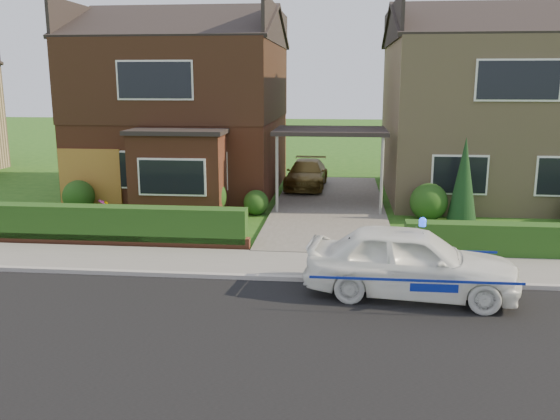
# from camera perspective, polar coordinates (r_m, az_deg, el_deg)

# --- Properties ---
(ground) EXTENTS (120.00, 120.00, 0.00)m
(ground) POSITION_cam_1_polar(r_m,az_deg,el_deg) (10.47, 3.34, -12.47)
(ground) COLOR #235316
(ground) RESTS_ON ground
(road) EXTENTS (60.00, 6.00, 0.02)m
(road) POSITION_cam_1_polar(r_m,az_deg,el_deg) (10.47, 3.34, -12.47)
(road) COLOR black
(road) RESTS_ON ground
(kerb) EXTENTS (60.00, 0.16, 0.12)m
(kerb) POSITION_cam_1_polar(r_m,az_deg,el_deg) (13.28, 3.96, -6.71)
(kerb) COLOR #9E9993
(kerb) RESTS_ON ground
(sidewalk) EXTENTS (60.00, 2.00, 0.10)m
(sidewalk) POSITION_cam_1_polar(r_m,az_deg,el_deg) (14.28, 4.12, -5.38)
(sidewalk) COLOR slate
(sidewalk) RESTS_ON ground
(driveway) EXTENTS (3.80, 12.00, 0.12)m
(driveway) POSITION_cam_1_polar(r_m,az_deg,el_deg) (20.95, 4.75, 0.39)
(driveway) COLOR #666059
(driveway) RESTS_ON ground
(house_left) EXTENTS (7.50, 9.53, 7.25)m
(house_left) POSITION_cam_1_polar(r_m,az_deg,el_deg) (24.21, -8.99, 10.84)
(house_left) COLOR brown
(house_left) RESTS_ON ground
(house_right) EXTENTS (7.50, 8.06, 7.25)m
(house_right) POSITION_cam_1_polar(r_m,az_deg,el_deg) (24.12, 19.21, 9.96)
(house_right) COLOR tan
(house_right) RESTS_ON ground
(carport_link) EXTENTS (3.80, 3.00, 2.77)m
(carport_link) POSITION_cam_1_polar(r_m,az_deg,el_deg) (20.53, 4.88, 7.47)
(carport_link) COLOR black
(carport_link) RESTS_ON ground
(garage_door) EXTENTS (2.20, 0.10, 2.10)m
(garage_door) POSITION_cam_1_polar(r_m,az_deg,el_deg) (21.55, -17.79, 2.85)
(garage_door) COLOR #986721
(garage_door) RESTS_ON ground
(dwarf_wall) EXTENTS (7.70, 0.25, 0.36)m
(dwarf_wall) POSITION_cam_1_polar(r_m,az_deg,el_deg) (16.58, -16.21, -2.86)
(dwarf_wall) COLOR brown
(dwarf_wall) RESTS_ON ground
(hedge_left) EXTENTS (7.50, 0.55, 0.90)m
(hedge_left) POSITION_cam_1_polar(r_m,az_deg,el_deg) (16.76, -15.98, -3.32)
(hedge_left) COLOR #153711
(hedge_left) RESTS_ON ground
(hedge_right) EXTENTS (7.50, 0.55, 0.80)m
(hedge_right) POSITION_cam_1_polar(r_m,az_deg,el_deg) (16.40, 25.03, -4.37)
(hedge_right) COLOR #153711
(hedge_right) RESTS_ON ground
(shrub_left_far) EXTENTS (1.08, 1.08, 1.08)m
(shrub_left_far) POSITION_cam_1_polar(r_m,az_deg,el_deg) (21.33, -18.81, 1.29)
(shrub_left_far) COLOR #153711
(shrub_left_far) RESTS_ON ground
(shrub_left_mid) EXTENTS (1.32, 1.32, 1.32)m
(shrub_left_mid) POSITION_cam_1_polar(r_m,az_deg,el_deg) (19.66, -7.07, 1.33)
(shrub_left_mid) COLOR #153711
(shrub_left_mid) RESTS_ON ground
(shrub_left_near) EXTENTS (0.84, 0.84, 0.84)m
(shrub_left_near) POSITION_cam_1_polar(r_m,az_deg,el_deg) (19.70, -2.32, 0.72)
(shrub_left_near) COLOR #153711
(shrub_left_near) RESTS_ON ground
(shrub_right_near) EXTENTS (1.20, 1.20, 1.20)m
(shrub_right_near) POSITION_cam_1_polar(r_m,az_deg,el_deg) (19.48, 14.12, 0.76)
(shrub_right_near) COLOR #153711
(shrub_right_near) RESTS_ON ground
(conifer_a) EXTENTS (0.90, 0.90, 2.60)m
(conifer_a) POSITION_cam_1_polar(r_m,az_deg,el_deg) (19.33, 17.25, 2.60)
(conifer_a) COLOR black
(conifer_a) RESTS_ON ground
(police_car) EXTENTS (3.98, 4.51, 1.64)m
(police_car) POSITION_cam_1_polar(r_m,az_deg,el_deg) (12.53, 12.48, -4.90)
(police_car) COLOR white
(police_car) RESTS_ON ground
(driveway_car) EXTENTS (1.70, 3.86, 1.10)m
(driveway_car) POSITION_cam_1_polar(r_m,az_deg,el_deg) (24.15, 2.58, 3.49)
(driveway_car) COLOR brown
(driveway_car) RESTS_ON driveway
(potted_plant_a) EXTENTS (0.43, 0.32, 0.74)m
(potted_plant_a) POSITION_cam_1_polar(r_m,az_deg,el_deg) (17.25, -14.90, -1.54)
(potted_plant_a) COLOR gray
(potted_plant_a) RESTS_ON ground
(potted_plant_b) EXTENTS (0.56, 0.50, 0.85)m
(potted_plant_b) POSITION_cam_1_polar(r_m,az_deg,el_deg) (17.12, -15.06, -1.48)
(potted_plant_b) COLOR gray
(potted_plant_b) RESTS_ON ground
(potted_plant_c) EXTENTS (0.58, 0.58, 0.85)m
(potted_plant_c) POSITION_cam_1_polar(r_m,az_deg,el_deg) (18.70, -16.47, -0.40)
(potted_plant_c) COLOR gray
(potted_plant_c) RESTS_ON ground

